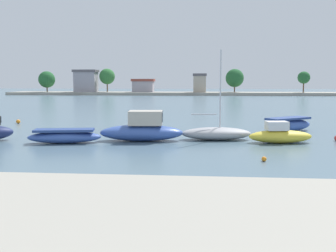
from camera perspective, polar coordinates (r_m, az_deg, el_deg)
moored_boat_2 at (r=25.60m, az=-15.19°, el=-1.51°), size 4.87×2.23×0.91m
moored_boat_3 at (r=25.64m, az=-3.84°, el=-0.53°), size 5.70×2.33×2.02m
moored_boat_4 at (r=26.31m, az=7.21°, el=-1.07°), size 4.89×2.28×6.08m
moored_boat_5 at (r=25.78m, az=16.35°, el=-1.31°), size 4.24×1.98×1.41m
moored_boat_6 at (r=31.81m, az=17.45°, el=0.17°), size 4.84×4.10×1.13m
mooring_buoy_3 at (r=38.81m, az=-21.44°, el=0.63°), size 0.39×0.39×0.39m
mooring_buoy_4 at (r=19.68m, az=14.13°, el=-4.80°), size 0.25×0.25×0.25m
distant_shoreline at (r=113.55m, az=-1.49°, el=5.79°), size 98.59×11.04×7.76m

